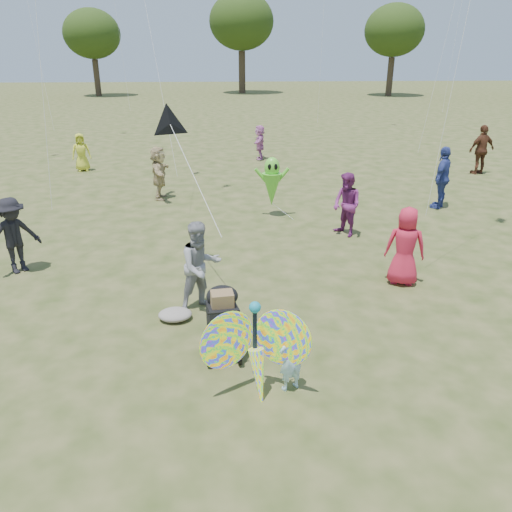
{
  "coord_description": "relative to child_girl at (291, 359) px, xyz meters",
  "views": [
    {
      "loc": [
        -0.79,
        -6.77,
        4.5
      ],
      "look_at": [
        -0.2,
        1.5,
        1.1
      ],
      "focal_mm": 35.0,
      "sensor_mm": 36.0,
      "label": 1
    }
  ],
  "objects": [
    {
      "name": "ground",
      "position": [
        -0.12,
        0.88,
        -0.5
      ],
      "size": [
        160.0,
        160.0,
        0.0
      ],
      "primitive_type": "plane",
      "color": "#51592B",
      "rests_on": "ground"
    },
    {
      "name": "child_girl",
      "position": [
        0.0,
        0.0,
        0.0
      ],
      "size": [
        0.43,
        0.37,
        1.01
      ],
      "primitive_type": "imported",
      "rotation": [
        0.0,
        0.0,
        3.57
      ],
      "color": "#ACD8F4",
      "rests_on": "ground"
    },
    {
      "name": "adult_man",
      "position": [
        -1.32,
        2.53,
        0.35
      ],
      "size": [
        1.04,
        0.97,
        1.72
      ],
      "primitive_type": "imported",
      "rotation": [
        0.0,
        0.0,
        0.51
      ],
      "color": "gray",
      "rests_on": "ground"
    },
    {
      "name": "grey_bag",
      "position": [
        -1.8,
        2.14,
        -0.41
      ],
      "size": [
        0.61,
        0.5,
        0.19
      ],
      "primitive_type": "ellipsoid",
      "color": "gray",
      "rests_on": "ground"
    },
    {
      "name": "crowd_a",
      "position": [
        2.81,
        3.36,
        0.32
      ],
      "size": [
        0.93,
        0.74,
        1.64
      ],
      "primitive_type": "imported",
      "rotation": [
        0.0,
        0.0,
        2.83
      ],
      "color": "red",
      "rests_on": "ground"
    },
    {
      "name": "crowd_b",
      "position": [
        -5.38,
        4.54,
        0.34
      ],
      "size": [
        1.22,
        1.2,
        1.68
      ],
      "primitive_type": "imported",
      "rotation": [
        0.0,
        0.0,
        0.75
      ],
      "color": "black",
      "rests_on": "ground"
    },
    {
      "name": "crowd_c",
      "position": [
        5.84,
        8.65,
        0.44
      ],
      "size": [
        1.05,
        1.16,
        1.89
      ],
      "primitive_type": "imported",
      "rotation": [
        0.0,
        0.0,
        4.04
      ],
      "color": "#313F87",
      "rests_on": "ground"
    },
    {
      "name": "crowd_d",
      "position": [
        -2.91,
        10.3,
        0.36
      ],
      "size": [
        0.51,
        1.59,
        1.72
      ],
      "primitive_type": "imported",
      "rotation": [
        0.0,
        0.0,
        1.57
      ],
      "color": "tan",
      "rests_on": "ground"
    },
    {
      "name": "crowd_e",
      "position": [
        2.33,
        6.36,
        0.33
      ],
      "size": [
        0.94,
        1.01,
        1.66
      ],
      "primitive_type": "imported",
      "rotation": [
        0.0,
        0.0,
        5.21
      ],
      "color": "#7A286C",
      "rests_on": "ground"
    },
    {
      "name": "crowd_g",
      "position": [
        -6.51,
        14.74,
        0.25
      ],
      "size": [
        0.84,
        0.67,
        1.51
      ],
      "primitive_type": "imported",
      "rotation": [
        0.0,
        0.0,
        0.28
      ],
      "color": "gold",
      "rests_on": "ground"
    },
    {
      "name": "crowd_h",
      "position": [
        9.31,
        13.08,
        0.45
      ],
      "size": [
        1.2,
        0.72,
        1.9
      ],
      "primitive_type": "imported",
      "rotation": [
        0.0,
        0.0,
        3.39
      ],
      "color": "#512B1B",
      "rests_on": "ground"
    },
    {
      "name": "crowd_j",
      "position": [
        0.87,
        16.66,
        0.25
      ],
      "size": [
        0.62,
        1.44,
        1.5
      ],
      "primitive_type": "imported",
      "rotation": [
        0.0,
        0.0,
        4.58
      ],
      "color": "#C671B3",
      "rests_on": "ground"
    },
    {
      "name": "jogging_stroller",
      "position": [
        -0.94,
        1.07,
        0.11
      ],
      "size": [
        0.56,
        1.08,
        1.09
      ],
      "rotation": [
        0.0,
        0.0,
        0.11
      ],
      "color": "black",
      "rests_on": "ground"
    },
    {
      "name": "butterfly_kite",
      "position": [
        -0.49,
        -0.08,
        0.2
      ],
      "size": [
        1.74,
        0.75,
        1.64
      ],
      "color": "#FA2760",
      "rests_on": "ground"
    },
    {
      "name": "delta_kite_rig",
      "position": [
        -1.9,
        4.53,
        2.64
      ],
      "size": [
        1.44,
        2.24,
        2.18
      ],
      "color": "black",
      "rests_on": "ground"
    },
    {
      "name": "alien_kite",
      "position": [
        0.56,
        8.17,
        0.47
      ],
      "size": [
        1.12,
        0.69,
        1.74
      ],
      "color": "#5FCF30",
      "rests_on": "ground"
    },
    {
      "name": "tree_line",
      "position": [
        3.55,
        45.87,
        6.36
      ],
      "size": [
        91.78,
        33.6,
        10.79
      ],
      "color": "#3A2D21",
      "rests_on": "ground"
    }
  ]
}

